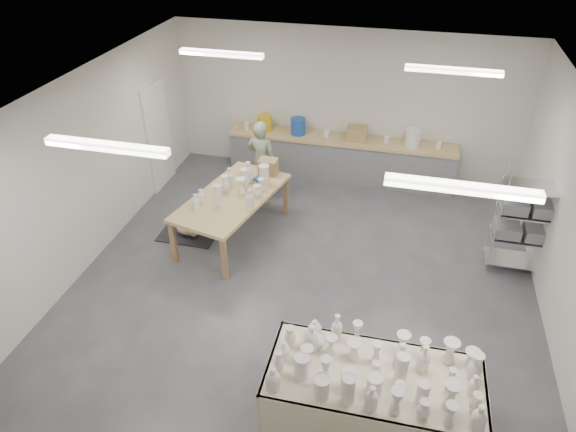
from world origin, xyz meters
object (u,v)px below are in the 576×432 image
(potter, at_px, (261,160))
(red_stool, at_px, (266,177))
(drying_table, at_px, (372,397))
(work_table, at_px, (238,191))

(potter, bearing_deg, red_stool, -81.78)
(red_stool, bearing_deg, drying_table, -61.70)
(work_table, bearing_deg, potter, 101.97)
(work_table, height_order, red_stool, work_table)
(drying_table, bearing_deg, potter, 118.93)
(potter, distance_m, red_stool, 0.59)
(drying_table, xyz_separation_m, potter, (-2.62, 4.60, 0.33))
(drying_table, bearing_deg, work_table, 128.00)
(red_stool, bearing_deg, work_table, -90.97)
(red_stool, bearing_deg, potter, -90.00)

